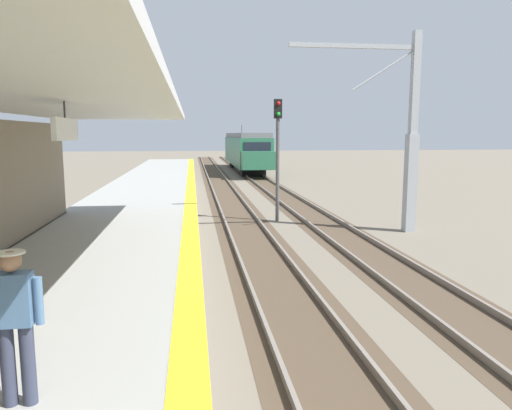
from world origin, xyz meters
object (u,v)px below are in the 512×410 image
approaching_train (246,150)px  catenary_pylon_far_side (405,138)px  commuter_person (15,320)px  rail_signal_post (278,147)px

approaching_train → catenary_pylon_far_side: size_ratio=2.61×
approaching_train → catenary_pylon_far_side: bearing=-85.4°
commuter_person → catenary_pylon_far_side: size_ratio=0.22×
commuter_person → catenary_pylon_far_side: (9.84, 12.39, 1.76)m
rail_signal_post → catenary_pylon_far_side: 5.24m
commuter_person → rail_signal_post: bearing=70.2°
approaching_train → rail_signal_post: (-1.83, -28.65, 1.02)m
approaching_train → rail_signal_post: bearing=-93.7°
approaching_train → commuter_person: size_ratio=11.74×
approaching_train → commuter_person: (-7.32, -43.93, -0.34)m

